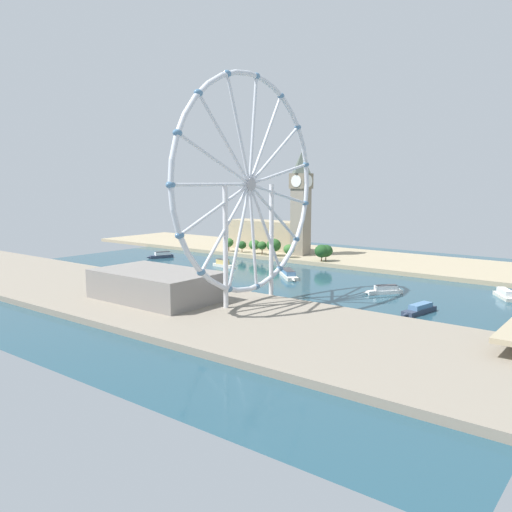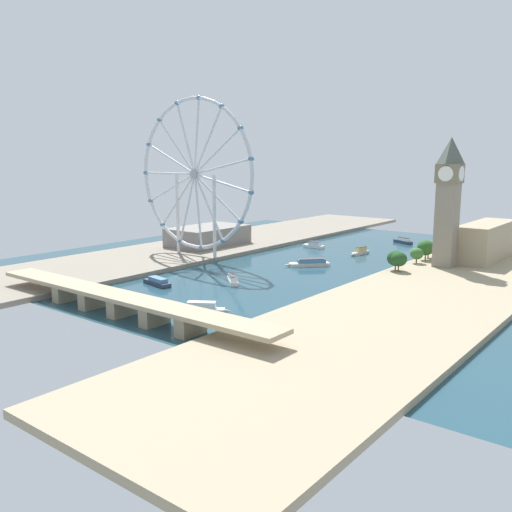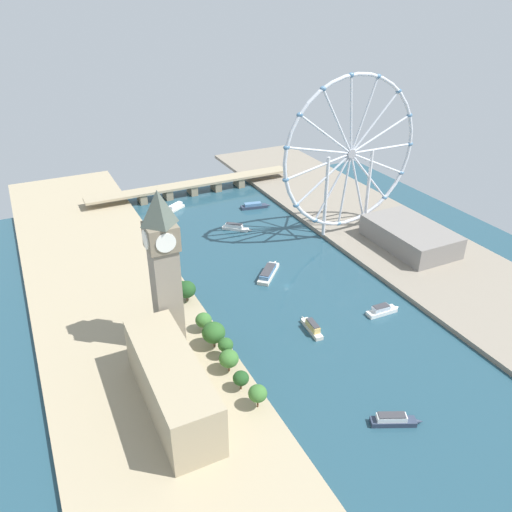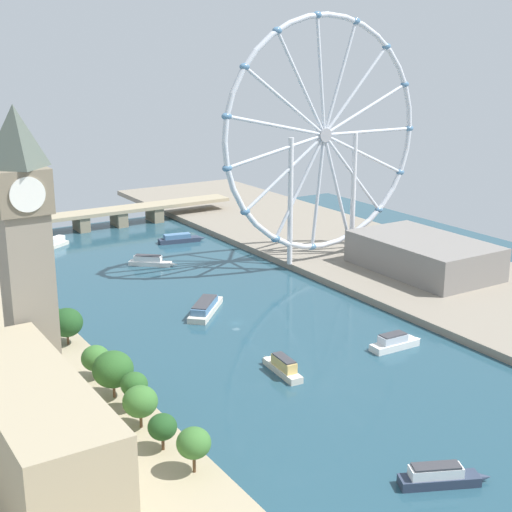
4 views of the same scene
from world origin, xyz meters
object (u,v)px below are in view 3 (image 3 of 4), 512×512
object	(u,v)px
tour_boat_2	(268,272)
tour_boat_5	(312,327)
tour_boat_4	(394,420)
clock_tower	(164,268)
parliament_block	(172,383)
river_bridge	(192,186)
ferris_wheel	(351,154)
tour_boat_6	(175,208)
riverside_hall	(410,236)
tour_boat_0	(382,310)
tour_boat_3	(254,206)
tour_boat_1	(236,227)

from	to	relation	value
tour_boat_2	tour_boat_5	size ratio (longest dim) A/B	1.17
tour_boat_4	tour_boat_5	bearing A→B (deg)	112.39
clock_tower	parliament_block	size ratio (longest dim) A/B	1.16
clock_tower	river_bridge	distance (m)	217.83
parliament_block	ferris_wheel	world-z (taller)	ferris_wheel
tour_boat_4	tour_boat_5	size ratio (longest dim) A/B	0.98
tour_boat_6	riverside_hall	bearing A→B (deg)	99.79
riverside_hall	tour_boat_0	xyz separation A→B (m)	(-66.74, -55.23, -8.23)
tour_boat_3	tour_boat_5	distance (m)	171.76
riverside_hall	tour_boat_2	world-z (taller)	riverside_hall
tour_boat_2	tour_boat_4	xyz separation A→B (m)	(-9.10, -134.51, 0.03)
tour_boat_1	clock_tower	bearing A→B (deg)	-86.04
clock_tower	ferris_wheel	bearing A→B (deg)	24.40
tour_boat_6	tour_boat_4	bearing A→B (deg)	60.07
riverside_hall	tour_boat_0	size ratio (longest dim) A/B	2.97
parliament_block	clock_tower	bearing A→B (deg)	73.49
riverside_hall	tour_boat_5	xyz separation A→B (m)	(-111.28, -51.31, -8.08)
riverside_hall	tour_boat_2	distance (m)	106.33
ferris_wheel	tour_boat_6	distance (m)	152.09
river_bridge	tour_boat_0	xyz separation A→B (m)	(34.33, -222.65, -5.18)
tour_boat_3	tour_boat_1	bearing A→B (deg)	-123.57
parliament_block	riverside_hall	distance (m)	210.28
tour_boat_2	tour_boat_3	world-z (taller)	tour_boat_2
tour_boat_3	clock_tower	bearing A→B (deg)	-118.24
clock_tower	tour_boat_2	xyz separation A→B (m)	(78.12, 41.56, -44.28)
parliament_block	tour_boat_3	bearing A→B (deg)	55.22
tour_boat_5	tour_boat_6	bearing A→B (deg)	9.60
clock_tower	tour_boat_2	distance (m)	98.95
parliament_block	tour_boat_2	bearing A→B (deg)	43.19
tour_boat_0	tour_boat_5	size ratio (longest dim) A/B	0.95
ferris_wheel	tour_boat_2	xyz separation A→B (m)	(-79.09, -29.76, -58.97)
tour_boat_1	tour_boat_0	bearing A→B (deg)	-36.15
parliament_block	tour_boat_5	world-z (taller)	parliament_block
tour_boat_4	riverside_hall	bearing A→B (deg)	72.08
parliament_block	tour_boat_6	xyz separation A→B (m)	(69.93, 213.28, -13.55)
tour_boat_0	tour_boat_1	xyz separation A→B (m)	(-30.15, 137.68, -0.07)
tour_boat_0	tour_boat_4	distance (m)	83.18
tour_boat_2	tour_boat_6	distance (m)	129.43
tour_boat_3	parliament_block	bearing A→B (deg)	-113.81
tour_boat_1	tour_boat_6	bearing A→B (deg)	159.32
tour_boat_5	tour_boat_6	size ratio (longest dim) A/B	1.03
clock_tower	tour_boat_1	bearing A→B (deg)	52.47
ferris_wheel	tour_boat_4	xyz separation A→B (m)	(-88.19, -164.27, -58.94)
ferris_wheel	tour_boat_0	world-z (taller)	ferris_wheel
tour_boat_0	tour_boat_4	xyz separation A→B (m)	(-47.79, -68.08, 0.04)
tour_boat_6	ferris_wheel	bearing A→B (deg)	103.12
clock_tower	tour_boat_5	world-z (taller)	clock_tower
tour_boat_2	tour_boat_5	xyz separation A→B (m)	(-5.86, -62.51, 0.14)
river_bridge	tour_boat_0	bearing A→B (deg)	-81.23
tour_boat_2	tour_boat_3	distance (m)	110.49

